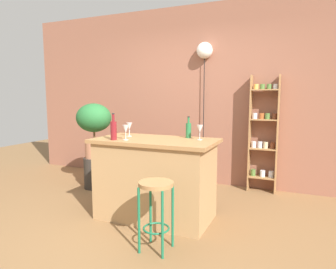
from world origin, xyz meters
name	(u,v)px	position (x,y,z in m)	size (l,w,h in m)	color
ground	(143,227)	(0.00, 0.00, 0.00)	(12.00, 12.00, 0.00)	brown
back_wall	(200,96)	(0.00, 1.95, 1.40)	(6.40, 0.10, 2.80)	#8C5642
kitchen_counter	(155,178)	(0.00, 0.30, 0.46)	(1.37, 0.72, 0.91)	#A87F51
bar_stool	(156,200)	(0.33, -0.36, 0.47)	(0.32, 0.32, 0.64)	#196642
spice_shelf	(264,134)	(1.02, 1.79, 0.85)	(0.40, 0.18, 1.69)	#9E7042
plant_stool	(95,173)	(-1.34, 0.97, 0.23)	(0.35, 0.35, 0.46)	#2D2823
potted_plant	(94,123)	(-1.34, 0.97, 1.00)	(0.54, 0.48, 0.82)	#A86B4C
bottle_olive_oil	(188,130)	(0.31, 0.54, 1.01)	(0.06, 0.06, 0.25)	#236638
bottle_spirits_clear	(114,130)	(-0.39, 0.06, 1.02)	(0.07, 0.07, 0.29)	maroon
wine_glass_left	(129,126)	(-0.39, 0.39, 1.03)	(0.07, 0.07, 0.16)	silver
wine_glass_center	(200,129)	(0.48, 0.44, 1.03)	(0.07, 0.07, 0.16)	silver
wine_glass_right	(126,129)	(-0.27, 0.11, 1.03)	(0.07, 0.07, 0.16)	silver
pendant_globe_light	(205,52)	(0.10, 1.84, 2.06)	(0.25, 0.25, 2.21)	black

